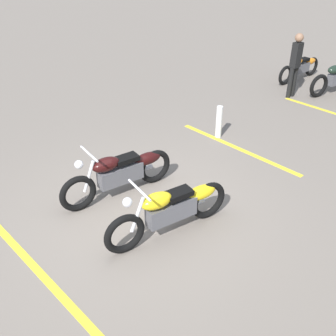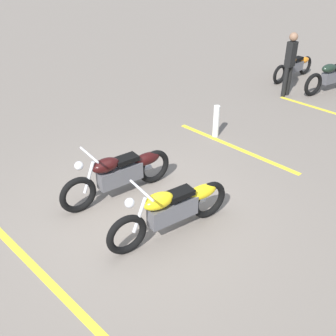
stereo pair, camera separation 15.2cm
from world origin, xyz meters
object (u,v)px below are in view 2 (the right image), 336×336
motorcycle_bright_foreground (173,208)px  motorcycle_row_far_right (294,66)px  bystander_secondary (290,61)px  motorcycle_row_right (334,75)px  motorcycle_dark_foreground (120,173)px  bollard_post (216,121)px

motorcycle_bright_foreground → motorcycle_row_far_right: motorcycle_bright_foreground is taller
bystander_secondary → motorcycle_bright_foreground: bearing=-68.2°
motorcycle_row_right → bystander_secondary: 1.61m
motorcycle_row_right → motorcycle_row_far_right: bearing=-82.0°
motorcycle_bright_foreground → motorcycle_row_right: bearing=-160.7°
motorcycle_row_far_right → bystander_secondary: size_ratio=1.11×
motorcycle_dark_foreground → motorcycle_row_right: (7.79, -0.10, -0.01)m
motorcycle_bright_foreground → motorcycle_dark_foreground: 1.40m
motorcycle_row_right → motorcycle_row_far_right: (0.11, 1.34, -0.05)m
motorcycle_bright_foreground → bystander_secondary: bearing=-152.8°
motorcycle_dark_foreground → motorcycle_bright_foreground: bearing=95.2°
bollard_post → motorcycle_dark_foreground: bearing=-173.8°
bollard_post → motorcycle_row_far_right: bearing=10.6°
motorcycle_bright_foreground → motorcycle_dark_foreground: size_ratio=1.00×
motorcycle_row_far_right → bollard_post: 4.94m
bystander_secondary → bollard_post: size_ratio=2.34×
bystander_secondary → motorcycle_row_far_right: bearing=117.9°
motorcycle_dark_foreground → bystander_secondary: 6.50m
motorcycle_row_far_right → motorcycle_bright_foreground: bearing=21.7°
motorcycle_bright_foreground → bollard_post: size_ratio=2.94×
motorcycle_dark_foreground → motorcycle_row_right: motorcycle_dark_foreground is taller
motorcycle_bright_foreground → motorcycle_row_right: size_ratio=1.03×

